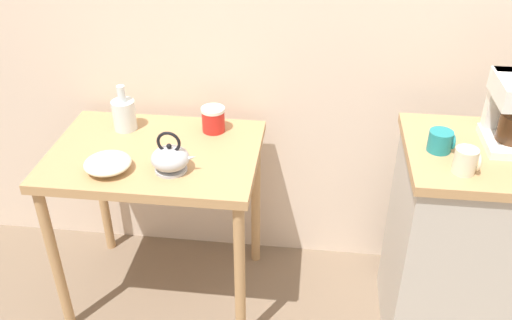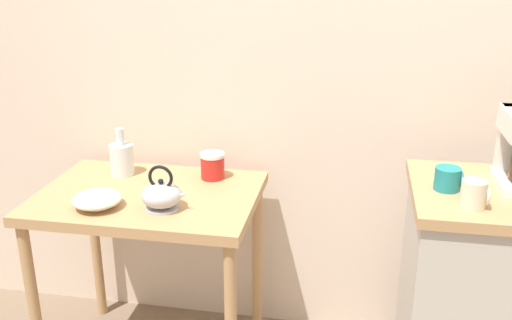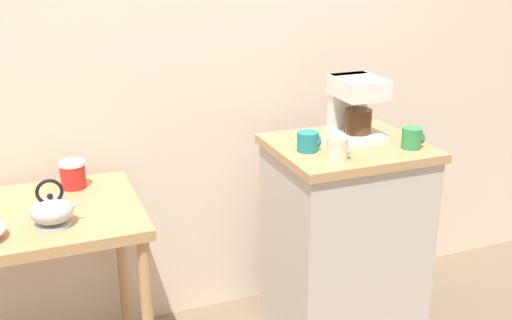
{
  "view_description": "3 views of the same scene",
  "coord_description": "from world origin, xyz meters",
  "px_view_note": "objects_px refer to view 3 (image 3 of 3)",
  "views": [
    {
      "loc": [
        -0.05,
        -1.8,
        1.93
      ],
      "look_at": [
        -0.26,
        -0.04,
        0.81
      ],
      "focal_mm": 38.81,
      "sensor_mm": 36.0,
      "label": 1
    },
    {
      "loc": [
        0.09,
        -1.88,
        1.64
      ],
      "look_at": [
        -0.25,
        -0.03,
        0.96
      ],
      "focal_mm": 40.15,
      "sensor_mm": 36.0,
      "label": 2
    },
    {
      "loc": [
        -0.65,
        -2.15,
        1.7
      ],
      "look_at": [
        0.19,
        -0.03,
        0.89
      ],
      "focal_mm": 44.04,
      "sensor_mm": 36.0,
      "label": 3
    }
  ],
  "objects_px": {
    "mug_dark_teal": "(308,141)",
    "mug_small_cream": "(338,148)",
    "canister_enamel": "(73,174)",
    "mug_tall_green": "(412,138)",
    "coffee_maker": "(355,105)",
    "teakettle": "(52,211)"
  },
  "relations": [
    {
      "from": "mug_dark_teal",
      "to": "mug_small_cream",
      "type": "xyz_separation_m",
      "value": [
        0.06,
        -0.13,
        0.01
      ]
    },
    {
      "from": "canister_enamel",
      "to": "mug_tall_green",
      "type": "height_order",
      "value": "mug_tall_green"
    },
    {
      "from": "canister_enamel",
      "to": "coffee_maker",
      "type": "xyz_separation_m",
      "value": [
        1.13,
        -0.19,
        0.22
      ]
    },
    {
      "from": "mug_small_cream",
      "to": "teakettle",
      "type": "bearing_deg",
      "value": 175.1
    },
    {
      "from": "teakettle",
      "to": "mug_small_cream",
      "type": "xyz_separation_m",
      "value": [
        1.04,
        -0.09,
        0.12
      ]
    },
    {
      "from": "coffee_maker",
      "to": "mug_dark_teal",
      "type": "height_order",
      "value": "coffee_maker"
    },
    {
      "from": "coffee_maker",
      "to": "mug_small_cream",
      "type": "bearing_deg",
      "value": -131.4
    },
    {
      "from": "mug_tall_green",
      "to": "mug_small_cream",
      "type": "bearing_deg",
      "value": -177.44
    },
    {
      "from": "coffee_maker",
      "to": "mug_tall_green",
      "type": "xyz_separation_m",
      "value": [
        0.15,
        -0.21,
        -0.1
      ]
    },
    {
      "from": "canister_enamel",
      "to": "mug_small_cream",
      "type": "xyz_separation_m",
      "value": [
        0.93,
        -0.41,
        0.12
      ]
    },
    {
      "from": "teakettle",
      "to": "coffee_maker",
      "type": "xyz_separation_m",
      "value": [
        1.23,
        0.13,
        0.22
      ]
    },
    {
      "from": "mug_dark_teal",
      "to": "canister_enamel",
      "type": "bearing_deg",
      "value": 162.27
    },
    {
      "from": "mug_dark_teal",
      "to": "teakettle",
      "type": "bearing_deg",
      "value": -177.31
    },
    {
      "from": "mug_tall_green",
      "to": "mug_dark_teal",
      "type": "bearing_deg",
      "value": 163.38
    },
    {
      "from": "teakettle",
      "to": "coffee_maker",
      "type": "height_order",
      "value": "coffee_maker"
    },
    {
      "from": "mug_small_cream",
      "to": "canister_enamel",
      "type": "bearing_deg",
      "value": 156.08
    },
    {
      "from": "mug_dark_teal",
      "to": "mug_small_cream",
      "type": "relative_size",
      "value": 1.03
    },
    {
      "from": "teakettle",
      "to": "canister_enamel",
      "type": "xyz_separation_m",
      "value": [
        0.1,
        0.33,
        0.0
      ]
    },
    {
      "from": "canister_enamel",
      "to": "coffee_maker",
      "type": "bearing_deg",
      "value": -9.74
    },
    {
      "from": "canister_enamel",
      "to": "mug_dark_teal",
      "type": "bearing_deg",
      "value": -17.73
    },
    {
      "from": "mug_dark_teal",
      "to": "mug_small_cream",
      "type": "distance_m",
      "value": 0.15
    },
    {
      "from": "coffee_maker",
      "to": "mug_small_cream",
      "type": "relative_size",
      "value": 2.91
    }
  ]
}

